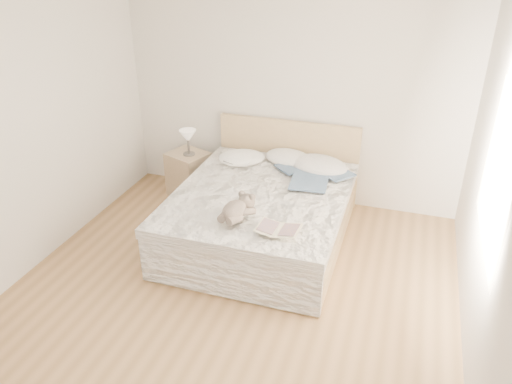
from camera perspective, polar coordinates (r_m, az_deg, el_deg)
floor at (r=4.55m, az=-3.77°, el=-12.89°), size 4.00×4.50×0.00m
wall_back at (r=5.84m, az=4.06°, el=11.56°), size 4.00×0.02×2.70m
wall_left at (r=4.90m, az=-26.73°, el=5.47°), size 0.02×4.50×2.70m
wall_right at (r=3.64m, az=26.30°, el=-1.65°), size 0.02×4.50×2.70m
window at (r=3.86m, az=26.00°, el=1.74°), size 0.02×1.30×1.10m
bed at (r=5.30m, az=0.84°, el=-2.39°), size 1.72×2.14×1.00m
nightstand at (r=6.26m, az=-7.68°, el=2.05°), size 0.56×0.53×0.56m
table_lamp at (r=6.03m, az=-7.78°, el=6.23°), size 0.26×0.26×0.31m
pillow_left at (r=5.77m, az=-1.66°, el=3.95°), size 0.63×0.55×0.16m
pillow_middle at (r=5.78m, az=3.71°, el=3.92°), size 0.64×0.52×0.17m
pillow_right at (r=5.62m, az=7.22°, el=3.03°), size 0.74×0.59×0.20m
blouse at (r=5.31m, az=6.21°, el=1.48°), size 0.65×0.69×0.02m
photo_book at (r=5.68m, az=-2.11°, el=3.43°), size 0.34×0.24×0.02m
childrens_book at (r=4.40m, az=2.59°, el=-4.31°), size 0.40×0.28×0.03m
teddy_bear at (r=4.55m, az=-2.48°, el=-2.88°), size 0.34×0.42×0.20m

